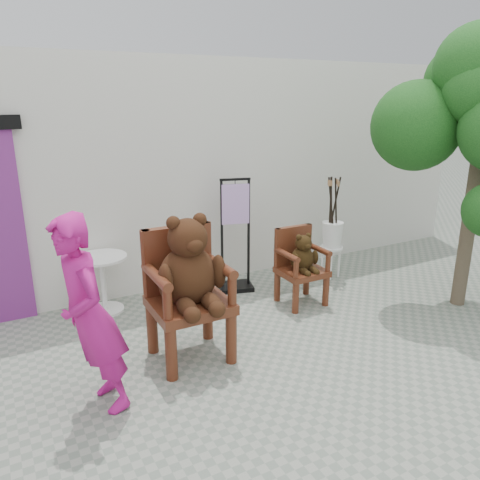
{
  "coord_description": "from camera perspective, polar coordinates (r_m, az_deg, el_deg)",
  "views": [
    {
      "loc": [
        -2.67,
        -3.08,
        2.51
      ],
      "look_at": [
        -0.27,
        1.38,
        0.95
      ],
      "focal_mm": 35.0,
      "sensor_mm": 36.0,
      "label": 1
    }
  ],
  "objects": [
    {
      "name": "person",
      "position": [
        3.92,
        -17.83,
        -8.86
      ],
      "size": [
        0.5,
        0.67,
        1.69
      ],
      "primitive_type": "imported",
      "rotation": [
        0.0,
        0.0,
        -1.41
      ],
      "color": "#B8167A",
      "rests_on": "ground"
    },
    {
      "name": "stool_bucket",
      "position": [
        6.75,
        11.17,
        0.72
      ],
      "size": [
        0.32,
        0.32,
        1.45
      ],
      "rotation": [
        0.0,
        0.0,
        0.14
      ],
      "color": "white",
      "rests_on": "ground"
    },
    {
      "name": "cafe_table",
      "position": [
        5.84,
        -16.38,
        -4.36
      ],
      "size": [
        0.6,
        0.6,
        0.7
      ],
      "rotation": [
        0.0,
        0.0,
        -0.24
      ],
      "color": "white",
      "rests_on": "ground"
    },
    {
      "name": "chair_small",
      "position": [
        5.86,
        7.39,
        -2.44
      ],
      "size": [
        0.55,
        0.5,
        0.96
      ],
      "color": "#451D0E",
      "rests_on": "ground"
    },
    {
      "name": "display_stand",
      "position": [
        6.2,
        -0.57,
        -0.97
      ],
      "size": [
        0.53,
        0.46,
        1.51
      ],
      "rotation": [
        0.0,
        0.0,
        -0.27
      ],
      "color": "black",
      "rests_on": "ground"
    },
    {
      "name": "chair_big",
      "position": [
        4.53,
        -6.37,
        -4.51
      ],
      "size": [
        0.74,
        0.78,
        1.47
      ],
      "color": "#451D0E",
      "rests_on": "ground"
    },
    {
      "name": "ground_plane",
      "position": [
        4.78,
        11.16,
        -14.88
      ],
      "size": [
        60.0,
        60.0,
        0.0
      ],
      "primitive_type": "plane",
      "color": "gray",
      "rests_on": "ground"
    },
    {
      "name": "back_wall",
      "position": [
        6.8,
        -4.88,
        8.52
      ],
      "size": [
        9.0,
        1.0,
        3.0
      ],
      "primitive_type": "cube",
      "color": "silver",
      "rests_on": "ground"
    }
  ]
}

